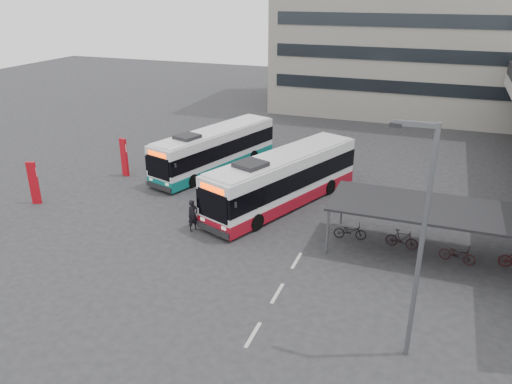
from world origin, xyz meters
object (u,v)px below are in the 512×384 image
(bus_teal, at_px, (215,150))
(lamp_post, at_px, (420,233))
(bus_main, at_px, (283,180))
(pedestrian, at_px, (193,215))

(bus_teal, distance_m, lamp_post, 21.77)
(lamp_post, bearing_deg, bus_main, 126.68)
(bus_main, bearing_deg, bus_teal, 168.72)
(bus_main, relative_size, lamp_post, 1.37)
(bus_main, distance_m, lamp_post, 14.43)
(pedestrian, bearing_deg, lamp_post, -90.32)
(bus_main, height_order, bus_teal, bus_main)
(bus_main, relative_size, bus_teal, 1.06)
(bus_main, height_order, lamp_post, lamp_post)
(pedestrian, xyz_separation_m, lamp_post, (11.76, -6.25, 4.05))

